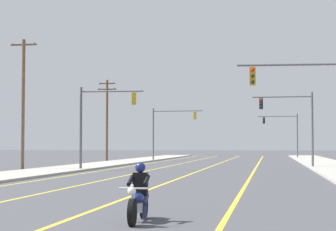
{
  "coord_description": "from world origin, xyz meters",
  "views": [
    {
      "loc": [
        5.0,
        -8.55,
        1.9
      ],
      "look_at": [
        0.72,
        17.2,
        3.15
      ],
      "focal_mm": 65.47,
      "sensor_mm": 36.0,
      "label": 1
    }
  ],
  "objects_px": {
    "traffic_signal_mid_left": "(168,125)",
    "traffic_signal_near_right": "(311,100)",
    "utility_pole_left_near": "(23,102)",
    "traffic_signal_far_right": "(286,129)",
    "traffic_signal_near_left": "(99,115)",
    "motorcycle_with_rider": "(139,198)",
    "traffic_signal_mid_right": "(295,118)",
    "utility_pole_left_far": "(107,118)"
  },
  "relations": [
    {
      "from": "traffic_signal_mid_left",
      "to": "traffic_signal_near_right",
      "type": "bearing_deg",
      "value": -71.03
    },
    {
      "from": "traffic_signal_near_right",
      "to": "traffic_signal_mid_right",
      "type": "height_order",
      "value": "same"
    },
    {
      "from": "traffic_signal_far_right",
      "to": "utility_pole_left_near",
      "type": "relative_size",
      "value": 0.63
    },
    {
      "from": "traffic_signal_mid_left",
      "to": "motorcycle_with_rider",
      "type": "bearing_deg",
      "value": -81.27
    },
    {
      "from": "motorcycle_with_rider",
      "to": "traffic_signal_mid_left",
      "type": "relative_size",
      "value": 0.35
    },
    {
      "from": "traffic_signal_mid_left",
      "to": "traffic_signal_far_right",
      "type": "distance_m",
      "value": 20.89
    },
    {
      "from": "motorcycle_with_rider",
      "to": "traffic_signal_far_right",
      "type": "height_order",
      "value": "traffic_signal_far_right"
    },
    {
      "from": "traffic_signal_mid_left",
      "to": "utility_pole_left_near",
      "type": "xyz_separation_m",
      "value": [
        -6.56,
        -27.26,
        0.98
      ]
    },
    {
      "from": "motorcycle_with_rider",
      "to": "traffic_signal_far_right",
      "type": "distance_m",
      "value": 71.92
    },
    {
      "from": "traffic_signal_near_left",
      "to": "traffic_signal_mid_left",
      "type": "distance_m",
      "value": 27.05
    },
    {
      "from": "utility_pole_left_near",
      "to": "utility_pole_left_far",
      "type": "bearing_deg",
      "value": 89.44
    },
    {
      "from": "motorcycle_with_rider",
      "to": "traffic_signal_mid_left",
      "type": "height_order",
      "value": "traffic_signal_mid_left"
    },
    {
      "from": "traffic_signal_near_right",
      "to": "traffic_signal_far_right",
      "type": "relative_size",
      "value": 1.0
    },
    {
      "from": "traffic_signal_near_left",
      "to": "utility_pole_left_near",
      "type": "height_order",
      "value": "utility_pole_left_near"
    },
    {
      "from": "motorcycle_with_rider",
      "to": "traffic_signal_mid_right",
      "type": "height_order",
      "value": "traffic_signal_mid_right"
    },
    {
      "from": "traffic_signal_mid_right",
      "to": "traffic_signal_far_right",
      "type": "relative_size",
      "value": 1.0
    },
    {
      "from": "traffic_signal_far_right",
      "to": "utility_pole_left_near",
      "type": "bearing_deg",
      "value": -115.72
    },
    {
      "from": "traffic_signal_mid_left",
      "to": "traffic_signal_far_right",
      "type": "bearing_deg",
      "value": 47.81
    },
    {
      "from": "traffic_signal_mid_right",
      "to": "traffic_signal_mid_left",
      "type": "xyz_separation_m",
      "value": [
        -13.87,
        19.75,
        0.06
      ]
    },
    {
      "from": "motorcycle_with_rider",
      "to": "traffic_signal_mid_left",
      "type": "distance_m",
      "value": 56.93
    },
    {
      "from": "traffic_signal_near_left",
      "to": "traffic_signal_far_right",
      "type": "height_order",
      "value": "same"
    },
    {
      "from": "motorcycle_with_rider",
      "to": "traffic_signal_mid_right",
      "type": "distance_m",
      "value": 36.95
    },
    {
      "from": "traffic_signal_mid_right",
      "to": "utility_pole_left_far",
      "type": "relative_size",
      "value": 0.67
    },
    {
      "from": "traffic_signal_near_left",
      "to": "traffic_signal_mid_left",
      "type": "relative_size",
      "value": 1.0
    },
    {
      "from": "motorcycle_with_rider",
      "to": "traffic_signal_near_left",
      "type": "height_order",
      "value": "traffic_signal_near_left"
    },
    {
      "from": "utility_pole_left_near",
      "to": "traffic_signal_near_right",
      "type": "bearing_deg",
      "value": -32.51
    },
    {
      "from": "motorcycle_with_rider",
      "to": "utility_pole_left_near",
      "type": "relative_size",
      "value": 0.22
    },
    {
      "from": "motorcycle_with_rider",
      "to": "traffic_signal_mid_left",
      "type": "xyz_separation_m",
      "value": [
        -8.63,
        56.15,
        3.58
      ]
    },
    {
      "from": "motorcycle_with_rider",
      "to": "traffic_signal_near_left",
      "type": "relative_size",
      "value": 0.35
    },
    {
      "from": "traffic_signal_far_right",
      "to": "utility_pole_left_near",
      "type": "distance_m",
      "value": 47.45
    },
    {
      "from": "motorcycle_with_rider",
      "to": "traffic_signal_near_right",
      "type": "xyz_separation_m",
      "value": [
        5.21,
        15.9,
        3.53
      ]
    },
    {
      "from": "traffic_signal_far_right",
      "to": "utility_pole_left_near",
      "type": "xyz_separation_m",
      "value": [
        -20.59,
        -42.73,
        1.01
      ]
    },
    {
      "from": "traffic_signal_mid_left",
      "to": "utility_pole_left_near",
      "type": "height_order",
      "value": "utility_pole_left_near"
    },
    {
      "from": "traffic_signal_near_right",
      "to": "traffic_signal_far_right",
      "type": "bearing_deg",
      "value": 89.8
    },
    {
      "from": "traffic_signal_near_right",
      "to": "utility_pole_left_near",
      "type": "relative_size",
      "value": 0.63
    },
    {
      "from": "motorcycle_with_rider",
      "to": "traffic_signal_near_right",
      "type": "distance_m",
      "value": 17.1
    },
    {
      "from": "traffic_signal_near_right",
      "to": "traffic_signal_near_left",
      "type": "xyz_separation_m",
      "value": [
        -14.52,
        13.21,
        -0.02
      ]
    },
    {
      "from": "motorcycle_with_rider",
      "to": "traffic_signal_mid_right",
      "type": "bearing_deg",
      "value": 81.81
    },
    {
      "from": "motorcycle_with_rider",
      "to": "utility_pole_left_far",
      "type": "bearing_deg",
      "value": 105.97
    },
    {
      "from": "traffic_signal_near_right",
      "to": "traffic_signal_mid_left",
      "type": "distance_m",
      "value": 42.56
    },
    {
      "from": "traffic_signal_near_left",
      "to": "traffic_signal_mid_right",
      "type": "xyz_separation_m",
      "value": [
        14.55,
        7.3,
        0.01
      ]
    },
    {
      "from": "traffic_signal_near_right",
      "to": "traffic_signal_mid_right",
      "type": "distance_m",
      "value": 20.51
    }
  ]
}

